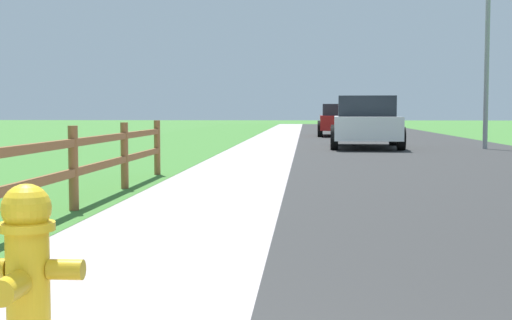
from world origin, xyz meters
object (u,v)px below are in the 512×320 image
parked_car_black (339,115)px  fire_hydrant (27,277)px  parked_suv_white (366,122)px  street_lamp (491,7)px  parked_car_red (341,120)px  parked_car_beige (347,117)px

parked_car_black → fire_hydrant: bearing=-94.2°
fire_hydrant → parked_suv_white: (3.01, 19.20, 0.35)m
parked_car_black → street_lamp: street_lamp is taller
parked_suv_white → parked_car_red: 10.28m
fire_hydrant → parked_car_beige: (3.63, 39.44, 0.33)m
parked_car_black → street_lamp: size_ratio=0.60×
parked_suv_white → parked_car_black: (0.59, 29.56, 0.04)m
fire_hydrant → street_lamp: street_lamp is taller
parked_car_black → parked_car_beige: bearing=-89.8°
parked_car_red → parked_car_black: parked_car_black is taller
parked_suv_white → street_lamp: (3.59, -0.58, 3.41)m
parked_suv_white → parked_car_beige: (0.62, 20.24, -0.02)m
parked_car_red → street_lamp: bearing=-70.4°
parked_suv_white → parked_car_red: size_ratio=1.05×
fire_hydrant → parked_car_beige: bearing=84.7°
fire_hydrant → parked_car_black: size_ratio=0.19×
parked_car_red → parked_suv_white: bearing=-88.5°
fire_hydrant → parked_car_black: (3.60, 48.76, 0.39)m
parked_car_red → parked_car_black: size_ratio=1.06×
parked_car_red → parked_car_beige: size_ratio=0.95×
fire_hydrant → parked_car_beige: 39.61m
fire_hydrant → parked_suv_white: size_ratio=0.17×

